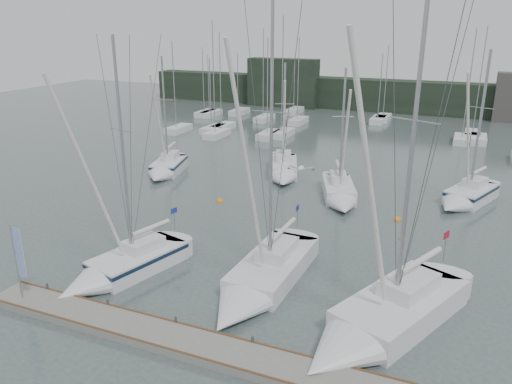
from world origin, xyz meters
TOP-DOWN VIEW (x-y plane):
  - ground at (0.00, 0.00)m, footprint 160.00×160.00m
  - dock at (0.00, -5.00)m, footprint 24.00×2.00m
  - far_treeline at (0.00, 62.00)m, footprint 90.00×4.00m
  - far_building_left at (-20.00, 60.00)m, footprint 12.00×3.00m
  - mast_forest at (-7.28, 43.25)m, footprint 53.92×24.76m
  - sailboat_near_left at (-7.75, -1.08)m, footprint 4.77×8.58m
  - sailboat_near_center at (0.29, 0.49)m, footprint 3.36×10.92m
  - sailboat_near_right at (6.84, -1.05)m, footprint 7.39×11.19m
  - sailboat_mid_a at (-16.33, 17.33)m, footprint 4.11×7.27m
  - sailboat_mid_b at (-5.67, 20.99)m, footprint 5.13×8.45m
  - sailboat_mid_c at (0.92, 16.45)m, footprint 4.84×7.99m
  - sailboat_mid_d at (10.23, 19.70)m, footprint 5.09×7.68m
  - buoy_a at (-1.08, 9.08)m, footprint 0.52×0.52m
  - buoy_b at (5.80, 14.32)m, footprint 0.56×0.56m
  - buoy_c at (-8.19, 12.73)m, footprint 0.56×0.56m
  - dock_banner at (-10.33, -5.24)m, footprint 0.62×0.08m
  - seagull at (3.03, -0.94)m, footprint 1.11×0.52m
  - buoy_d at (6.63, 10.78)m, footprint 0.43×0.43m

SIDE VIEW (x-z plane):
  - ground at x=0.00m, z-range 0.00..0.00m
  - buoy_a at x=-1.08m, z-range -0.26..0.26m
  - buoy_b at x=5.80m, z-range -0.28..0.28m
  - buoy_c at x=-8.19m, z-range -0.28..0.28m
  - buoy_d at x=6.63m, z-range -0.22..0.22m
  - dock at x=0.00m, z-range 0.00..0.40m
  - mast_forest at x=-7.28m, z-range -6.89..7.85m
  - sailboat_near_center at x=0.29m, z-range -7.64..8.72m
  - sailboat_near_left at x=-7.75m, z-range -6.59..7.72m
  - sailboat_mid_c at x=0.92m, z-range -5.11..6.25m
  - sailboat_mid_b at x=-5.67m, z-range -5.06..6.21m
  - sailboat_mid_a at x=-16.33m, z-range -5.30..6.49m
  - sailboat_mid_d at x=10.23m, z-range -5.85..7.05m
  - sailboat_near_right at x=6.84m, z-range -7.85..9.11m
  - far_treeline at x=0.00m, z-range 0.00..5.00m
  - dock_banner at x=-10.33m, z-range 0.77..4.86m
  - far_building_left at x=-20.00m, z-range 0.00..8.00m
  - seagull at x=3.03m, z-range 7.68..7.90m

